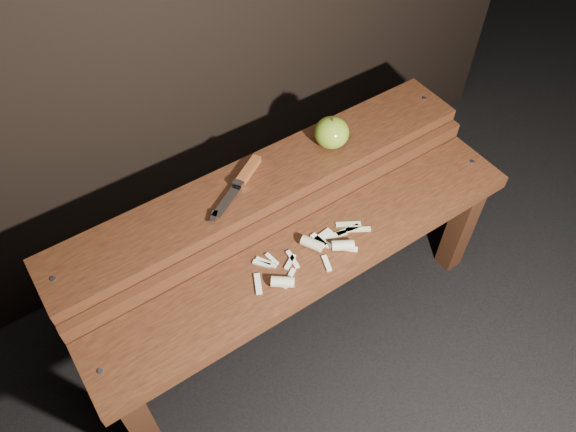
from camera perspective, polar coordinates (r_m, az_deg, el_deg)
ground at (r=1.78m, az=1.10°, el=-10.44°), size 60.00×60.00×0.00m
bench_front_tier at (r=1.45m, az=2.69°, el=-5.48°), size 1.20×0.20×0.42m
bench_rear_tier at (r=1.52m, az=-2.24°, el=1.70°), size 1.20×0.21×0.50m
apple at (r=1.52m, az=4.46°, el=8.44°), size 0.09×0.09×0.10m
knife at (r=1.44m, az=-4.58°, el=3.88°), size 0.22×0.14×0.02m
apple_scraps at (r=1.39m, az=2.50°, el=-3.92°), size 0.35×0.14×0.03m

